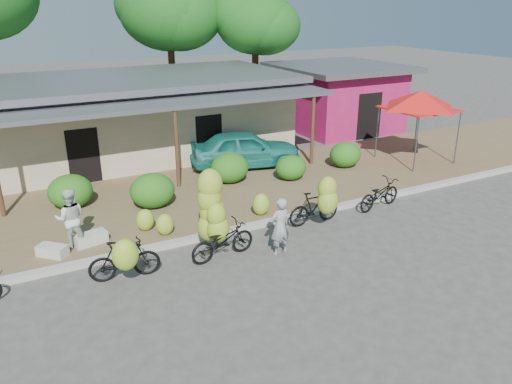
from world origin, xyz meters
TOP-DOWN VIEW (x-y plane):
  - ground at (0.00, 0.00)m, footprint 100.00×100.00m
  - sidewalk at (0.00, 5.00)m, footprint 60.00×6.00m
  - curb at (0.00, 2.00)m, footprint 60.00×0.25m
  - shop_main at (0.00, 10.93)m, footprint 13.00×8.50m
  - shop_pink at (10.50, 10.99)m, footprint 6.00×6.00m
  - tree_center_right at (3.31, 16.61)m, footprint 5.22×5.10m
  - tree_near_right at (7.31, 14.61)m, footprint 4.36×4.17m
  - hedge_1 at (-3.65, 5.86)m, footprint 1.37×1.23m
  - hedge_2 at (-1.36, 4.68)m, footprint 1.41×1.27m
  - hedge_3 at (1.77, 5.65)m, footprint 1.39×1.25m
  - hedge_4 at (3.87, 4.87)m, footprint 1.15×1.04m
  - hedge_5 at (6.54, 5.15)m, footprint 1.26×1.13m
  - red_canopy at (9.59, 4.52)m, footprint 3.50×3.50m
  - bike_left at (-3.23, 0.77)m, footprint 1.74×1.26m
  - bike_center at (-0.76, 1.05)m, footprint 1.89×1.28m
  - bike_right at (2.56, 1.24)m, footprint 1.71×1.16m
  - bike_far_right at (5.08, 1.47)m, footprint 1.89×0.95m
  - loose_banana_a at (-2.07, 3.08)m, footprint 0.51×0.44m
  - loose_banana_b at (-1.67, 2.54)m, footprint 0.50×0.42m
  - loose_banana_c at (1.36, 2.52)m, footprint 0.55×0.47m
  - sack_near at (-3.62, 2.95)m, footprint 0.91×0.56m
  - sack_far at (-4.62, 2.71)m, footprint 0.80×0.80m
  - vendor at (0.69, 0.27)m, footprint 0.61×0.43m
  - bystander at (-4.05, 2.99)m, footprint 0.90×0.76m
  - teal_van at (3.08, 7.00)m, footprint 4.55×2.71m

SIDE VIEW (x-z plane):
  - ground at x=0.00m, z-range 0.00..0.00m
  - sidewalk at x=0.00m, z-range 0.00..0.12m
  - curb at x=0.00m, z-range 0.00..0.15m
  - sack_far at x=-4.62m, z-range 0.12..0.40m
  - sack_near at x=-3.62m, z-range 0.12..0.42m
  - loose_banana_b at x=-1.67m, z-range 0.12..0.74m
  - loose_banana_a at x=-2.07m, z-range 0.12..0.76m
  - loose_banana_c at x=1.36m, z-range 0.12..0.81m
  - bike_far_right at x=5.08m, z-range 0.00..0.95m
  - hedge_4 at x=3.87m, z-range 0.12..1.02m
  - bike_left at x=-3.23m, z-range -0.06..1.28m
  - hedge_5 at x=6.54m, z-range 0.12..1.10m
  - hedge_1 at x=-3.65m, z-range 0.12..1.19m
  - hedge_3 at x=1.77m, z-range 0.12..1.20m
  - hedge_2 at x=-1.36m, z-range 0.12..1.22m
  - bike_right at x=2.56m, z-range -0.12..1.55m
  - vendor at x=0.69m, z-range 0.00..1.57m
  - teal_van at x=3.08m, z-range 0.12..1.57m
  - bike_center at x=-0.76m, z-range -0.23..2.04m
  - bystander at x=-4.05m, z-range 0.12..1.75m
  - shop_pink at x=10.50m, z-range 0.05..3.30m
  - shop_main at x=0.00m, z-range 0.05..3.40m
  - red_canopy at x=9.59m, z-range 1.18..4.04m
  - tree_near_right at x=7.31m, z-range 1.86..8.83m
  - tree_center_right at x=3.31m, z-range 1.98..9.83m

